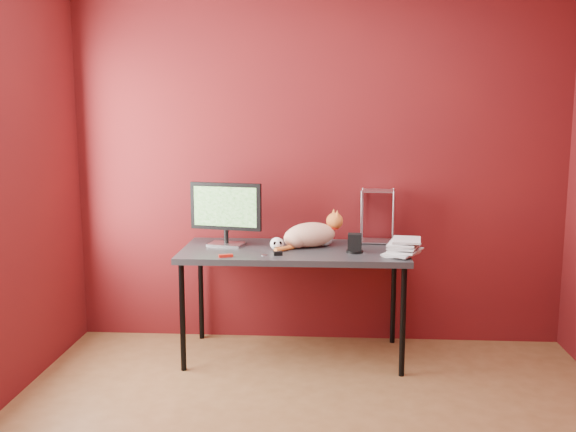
# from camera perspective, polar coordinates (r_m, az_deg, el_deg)

# --- Properties ---
(room) EXTENTS (3.52, 3.52, 2.61)m
(room) POSITION_cam_1_polar(r_m,az_deg,el_deg) (2.84, 2.11, 5.00)
(room) COLOR brown
(room) RESTS_ON ground
(desk) EXTENTS (1.50, 0.70, 0.75)m
(desk) POSITION_cam_1_polar(r_m,az_deg,el_deg) (4.31, 0.55, -3.59)
(desk) COLOR black
(desk) RESTS_ON ground
(monitor) EXTENTS (0.50, 0.20, 0.43)m
(monitor) POSITION_cam_1_polar(r_m,az_deg,el_deg) (4.38, -5.55, 0.47)
(monitor) COLOR #B3B2B7
(monitor) RESTS_ON desk
(cat) EXTENTS (0.45, 0.37, 0.25)m
(cat) POSITION_cam_1_polar(r_m,az_deg,el_deg) (4.35, 2.06, -1.65)
(cat) COLOR orange
(cat) RESTS_ON desk
(skull_mug) EXTENTS (0.09, 0.09, 0.09)m
(skull_mug) POSITION_cam_1_polar(r_m,az_deg,el_deg) (4.24, -1.00, -2.49)
(skull_mug) COLOR white
(skull_mug) RESTS_ON desk
(speaker) EXTENTS (0.11, 0.11, 0.12)m
(speaker) POSITION_cam_1_polar(r_m,az_deg,el_deg) (4.20, 5.95, -2.47)
(speaker) COLOR black
(speaker) RESTS_ON desk
(book_stack) EXTENTS (0.27, 0.29, 1.18)m
(book_stack) POSITION_cam_1_polar(r_m,az_deg,el_deg) (4.12, 9.29, 4.72)
(book_stack) COLOR beige
(book_stack) RESTS_ON desk
(wire_rack) EXTENTS (0.23, 0.20, 0.38)m
(wire_rack) POSITION_cam_1_polar(r_m,az_deg,el_deg) (4.52, 7.96, 0.00)
(wire_rack) COLOR #B3B2B7
(wire_rack) RESTS_ON desk
(pocket_knife) EXTENTS (0.09, 0.05, 0.02)m
(pocket_knife) POSITION_cam_1_polar(r_m,az_deg,el_deg) (4.07, -5.54, -3.54)
(pocket_knife) COLOR #B0160D
(pocket_knife) RESTS_ON desk
(black_gadget) EXTENTS (0.06, 0.05, 0.03)m
(black_gadget) POSITION_cam_1_polar(r_m,az_deg,el_deg) (4.10, -0.90, -3.34)
(black_gadget) COLOR black
(black_gadget) RESTS_ON desk
(washer) EXTENTS (0.04, 0.04, 0.00)m
(washer) POSITION_cam_1_polar(r_m,az_deg,el_deg) (4.11, -2.13, -3.49)
(washer) COLOR #B3B2B7
(washer) RESTS_ON desk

